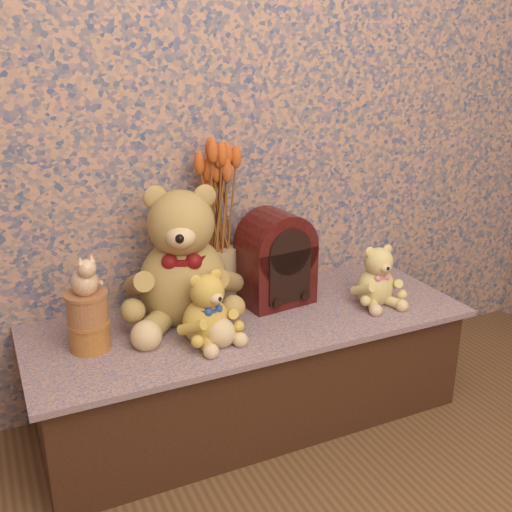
{
  "coord_description": "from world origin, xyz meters",
  "views": [
    {
      "loc": [
        -0.77,
        -0.48,
        1.28
      ],
      "look_at": [
        0.0,
        1.17,
        0.62
      ],
      "focal_mm": 42.57,
      "sensor_mm": 36.0,
      "label": 1
    }
  ],
  "objects_px": {
    "teddy_large": "(182,248)",
    "cathedral_radio": "(276,257)",
    "biscuit_tin_lower": "(90,336)",
    "teddy_medium": "(205,304)",
    "teddy_small": "(376,272)",
    "ceramic_vase": "(220,275)",
    "cat_figurine": "(84,273)"
  },
  "relations": [
    {
      "from": "teddy_large",
      "to": "teddy_medium",
      "type": "relative_size",
      "value": 2.01
    },
    {
      "from": "teddy_medium",
      "to": "cathedral_radio",
      "type": "height_order",
      "value": "cathedral_radio"
    },
    {
      "from": "ceramic_vase",
      "to": "cat_figurine",
      "type": "bearing_deg",
      "value": -161.29
    },
    {
      "from": "teddy_large",
      "to": "cathedral_radio",
      "type": "bearing_deg",
      "value": 18.77
    },
    {
      "from": "cathedral_radio",
      "to": "cat_figurine",
      "type": "xyz_separation_m",
      "value": [
        -0.67,
        -0.08,
        0.08
      ]
    },
    {
      "from": "teddy_medium",
      "to": "teddy_small",
      "type": "distance_m",
      "value": 0.65
    },
    {
      "from": "biscuit_tin_lower",
      "to": "teddy_small",
      "type": "bearing_deg",
      "value": -4.81
    },
    {
      "from": "biscuit_tin_lower",
      "to": "teddy_large",
      "type": "bearing_deg",
      "value": 14.58
    },
    {
      "from": "cat_figurine",
      "to": "ceramic_vase",
      "type": "bearing_deg",
      "value": 7.99
    },
    {
      "from": "teddy_large",
      "to": "biscuit_tin_lower",
      "type": "height_order",
      "value": "teddy_large"
    },
    {
      "from": "teddy_large",
      "to": "biscuit_tin_lower",
      "type": "bearing_deg",
      "value": -145.26
    },
    {
      "from": "ceramic_vase",
      "to": "cat_figurine",
      "type": "xyz_separation_m",
      "value": [
        -0.5,
        -0.17,
        0.15
      ]
    },
    {
      "from": "teddy_large",
      "to": "ceramic_vase",
      "type": "relative_size",
      "value": 2.51
    },
    {
      "from": "ceramic_vase",
      "to": "cat_figurine",
      "type": "distance_m",
      "value": 0.54
    },
    {
      "from": "teddy_large",
      "to": "cathedral_radio",
      "type": "relative_size",
      "value": 1.48
    },
    {
      "from": "cathedral_radio",
      "to": "teddy_medium",
      "type": "bearing_deg",
      "value": -158.33
    },
    {
      "from": "teddy_large",
      "to": "biscuit_tin_lower",
      "type": "distance_m",
      "value": 0.4
    },
    {
      "from": "cathedral_radio",
      "to": "ceramic_vase",
      "type": "xyz_separation_m",
      "value": [
        -0.18,
        0.09,
        -0.07
      ]
    },
    {
      "from": "cat_figurine",
      "to": "teddy_small",
      "type": "bearing_deg",
      "value": -15.54
    },
    {
      "from": "biscuit_tin_lower",
      "to": "teddy_medium",
      "type": "bearing_deg",
      "value": -15.57
    },
    {
      "from": "biscuit_tin_lower",
      "to": "cat_figurine",
      "type": "xyz_separation_m",
      "value": [
        0.0,
        0.0,
        0.2
      ]
    },
    {
      "from": "teddy_medium",
      "to": "cat_figurine",
      "type": "distance_m",
      "value": 0.38
    },
    {
      "from": "biscuit_tin_lower",
      "to": "cat_figurine",
      "type": "bearing_deg",
      "value": 0.0
    },
    {
      "from": "teddy_large",
      "to": "cat_figurine",
      "type": "bearing_deg",
      "value": -145.26
    },
    {
      "from": "teddy_large",
      "to": "cat_figurine",
      "type": "height_order",
      "value": "teddy_large"
    },
    {
      "from": "ceramic_vase",
      "to": "biscuit_tin_lower",
      "type": "bearing_deg",
      "value": -161.29
    },
    {
      "from": "teddy_small",
      "to": "cathedral_radio",
      "type": "relative_size",
      "value": 0.69
    },
    {
      "from": "teddy_large",
      "to": "teddy_medium",
      "type": "height_order",
      "value": "teddy_large"
    },
    {
      "from": "teddy_large",
      "to": "teddy_small",
      "type": "relative_size",
      "value": 2.14
    },
    {
      "from": "teddy_large",
      "to": "ceramic_vase",
      "type": "xyz_separation_m",
      "value": [
        0.16,
        0.08,
        -0.15
      ]
    },
    {
      "from": "ceramic_vase",
      "to": "biscuit_tin_lower",
      "type": "height_order",
      "value": "ceramic_vase"
    },
    {
      "from": "teddy_small",
      "to": "cat_figurine",
      "type": "bearing_deg",
      "value": 179.62
    }
  ]
}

